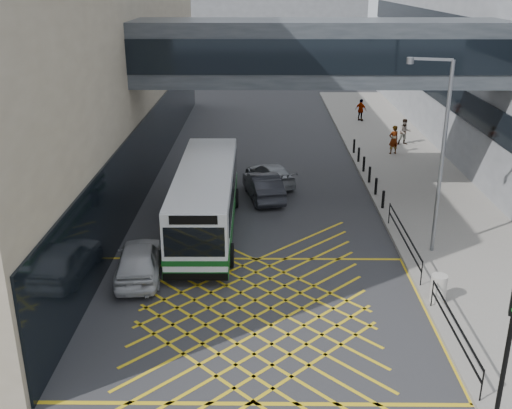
{
  "coord_description": "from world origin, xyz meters",
  "views": [
    {
      "loc": [
        0.2,
        -17.83,
        10.91
      ],
      "look_at": [
        0.0,
        4.0,
        2.6
      ],
      "focal_mm": 42.0,
      "sensor_mm": 36.0,
      "label": 1
    }
  ],
  "objects_px": {
    "traffic_light": "(511,334)",
    "litter_bin": "(438,288)",
    "bus": "(206,198)",
    "car_dark": "(263,186)",
    "street_lamp": "(439,146)",
    "car_silver": "(270,173)",
    "car_white": "(139,260)",
    "pedestrian_b": "(405,132)",
    "pedestrian_c": "(361,110)",
    "pedestrian_a": "(394,140)"
  },
  "relations": [
    {
      "from": "bus",
      "to": "car_white",
      "type": "relative_size",
      "value": 2.37
    },
    {
      "from": "litter_bin",
      "to": "pedestrian_a",
      "type": "relative_size",
      "value": 0.53
    },
    {
      "from": "pedestrian_a",
      "to": "pedestrian_c",
      "type": "relative_size",
      "value": 1.08
    },
    {
      "from": "bus",
      "to": "litter_bin",
      "type": "relative_size",
      "value": 10.89
    },
    {
      "from": "car_dark",
      "to": "pedestrian_c",
      "type": "xyz_separation_m",
      "value": [
        7.8,
        17.59,
        0.32
      ]
    },
    {
      "from": "car_white",
      "to": "pedestrian_c",
      "type": "height_order",
      "value": "pedestrian_c"
    },
    {
      "from": "pedestrian_b",
      "to": "car_dark",
      "type": "bearing_deg",
      "value": -140.9
    },
    {
      "from": "traffic_light",
      "to": "bus",
      "type": "bearing_deg",
      "value": 142.99
    },
    {
      "from": "traffic_light",
      "to": "litter_bin",
      "type": "distance_m",
      "value": 6.72
    },
    {
      "from": "bus",
      "to": "pedestrian_a",
      "type": "distance_m",
      "value": 16.59
    },
    {
      "from": "pedestrian_b",
      "to": "pedestrian_c",
      "type": "bearing_deg",
      "value": 96.61
    },
    {
      "from": "car_silver",
      "to": "street_lamp",
      "type": "relative_size",
      "value": 0.51
    },
    {
      "from": "bus",
      "to": "car_dark",
      "type": "bearing_deg",
      "value": 58.54
    },
    {
      "from": "car_dark",
      "to": "traffic_light",
      "type": "bearing_deg",
      "value": 96.92
    },
    {
      "from": "traffic_light",
      "to": "street_lamp",
      "type": "height_order",
      "value": "street_lamp"
    },
    {
      "from": "litter_bin",
      "to": "car_white",
      "type": "bearing_deg",
      "value": 169.53
    },
    {
      "from": "bus",
      "to": "pedestrian_c",
      "type": "distance_m",
      "value": 24.27
    },
    {
      "from": "pedestrian_c",
      "to": "car_white",
      "type": "bearing_deg",
      "value": 106.61
    },
    {
      "from": "traffic_light",
      "to": "pedestrian_c",
      "type": "distance_m",
      "value": 34.92
    },
    {
      "from": "street_lamp",
      "to": "litter_bin",
      "type": "distance_m",
      "value": 5.89
    },
    {
      "from": "car_white",
      "to": "litter_bin",
      "type": "xyz_separation_m",
      "value": [
        10.96,
        -2.03,
        -0.07
      ]
    },
    {
      "from": "bus",
      "to": "pedestrian_c",
      "type": "relative_size",
      "value": 6.26
    },
    {
      "from": "street_lamp",
      "to": "pedestrian_a",
      "type": "height_order",
      "value": "street_lamp"
    },
    {
      "from": "traffic_light",
      "to": "street_lamp",
      "type": "relative_size",
      "value": 0.53
    },
    {
      "from": "bus",
      "to": "litter_bin",
      "type": "height_order",
      "value": "bus"
    },
    {
      "from": "car_dark",
      "to": "pedestrian_b",
      "type": "relative_size",
      "value": 2.57
    },
    {
      "from": "bus",
      "to": "car_white",
      "type": "height_order",
      "value": "bus"
    },
    {
      "from": "street_lamp",
      "to": "litter_bin",
      "type": "height_order",
      "value": "street_lamp"
    },
    {
      "from": "car_white",
      "to": "pedestrian_c",
      "type": "distance_m",
      "value": 29.31
    },
    {
      "from": "traffic_light",
      "to": "street_lamp",
      "type": "distance_m",
      "value": 10.78
    },
    {
      "from": "car_white",
      "to": "litter_bin",
      "type": "height_order",
      "value": "car_white"
    },
    {
      "from": "car_white",
      "to": "street_lamp",
      "type": "relative_size",
      "value": 0.58
    },
    {
      "from": "car_white",
      "to": "street_lamp",
      "type": "bearing_deg",
      "value": -175.07
    },
    {
      "from": "traffic_light",
      "to": "car_dark",
      "type": "bearing_deg",
      "value": 128.52
    },
    {
      "from": "car_dark",
      "to": "pedestrian_c",
      "type": "bearing_deg",
      "value": -125.92
    },
    {
      "from": "pedestrian_a",
      "to": "car_dark",
      "type": "bearing_deg",
      "value": 22.45
    },
    {
      "from": "car_white",
      "to": "street_lamp",
      "type": "height_order",
      "value": "street_lamp"
    },
    {
      "from": "bus",
      "to": "traffic_light",
      "type": "distance_m",
      "value": 15.49
    },
    {
      "from": "car_silver",
      "to": "litter_bin",
      "type": "relative_size",
      "value": 4.07
    },
    {
      "from": "car_white",
      "to": "pedestrian_a",
      "type": "xyz_separation_m",
      "value": [
        13.24,
        16.92,
        0.36
      ]
    },
    {
      "from": "car_dark",
      "to": "street_lamp",
      "type": "bearing_deg",
      "value": 124.15
    },
    {
      "from": "car_silver",
      "to": "traffic_light",
      "type": "xyz_separation_m",
      "value": [
        5.51,
        -19.54,
        2.27
      ]
    },
    {
      "from": "traffic_light",
      "to": "litter_bin",
      "type": "bearing_deg",
      "value": 107.33
    },
    {
      "from": "car_white",
      "to": "pedestrian_b",
      "type": "xyz_separation_m",
      "value": [
        14.48,
        19.24,
        0.31
      ]
    },
    {
      "from": "bus",
      "to": "pedestrian_b",
      "type": "distance_m",
      "value": 19.16
    },
    {
      "from": "pedestrian_b",
      "to": "pedestrian_c",
      "type": "height_order",
      "value": "pedestrian_b"
    },
    {
      "from": "litter_bin",
      "to": "bus",
      "type": "bearing_deg",
      "value": 143.14
    },
    {
      "from": "pedestrian_a",
      "to": "pedestrian_b",
      "type": "relative_size",
      "value": 1.06
    },
    {
      "from": "car_silver",
      "to": "traffic_light",
      "type": "height_order",
      "value": "traffic_light"
    },
    {
      "from": "pedestrian_a",
      "to": "street_lamp",
      "type": "bearing_deg",
      "value": 62.83
    }
  ]
}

